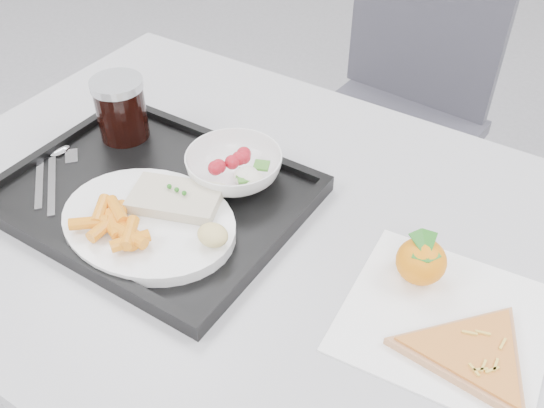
{
  "coord_description": "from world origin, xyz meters",
  "views": [
    {
      "loc": [
        0.35,
        -0.25,
        1.37
      ],
      "look_at": [
        -0.02,
        0.33,
        0.77
      ],
      "focal_mm": 40.0,
      "sensor_mm": 36.0,
      "label": 1
    }
  ],
  "objects_px": {
    "table": "(274,261)",
    "dinner_plate": "(149,223)",
    "chair": "(401,94)",
    "tray": "(153,196)",
    "tangerine": "(421,261)",
    "salad_bowl": "(234,167)",
    "cola_glass": "(121,108)",
    "pizza_slice": "(472,354)"
  },
  "relations": [
    {
      "from": "dinner_plate",
      "to": "cola_glass",
      "type": "height_order",
      "value": "cola_glass"
    },
    {
      "from": "cola_glass",
      "to": "dinner_plate",
      "type": "bearing_deg",
      "value": -39.06
    },
    {
      "from": "tangerine",
      "to": "dinner_plate",
      "type": "bearing_deg",
      "value": -160.29
    },
    {
      "from": "tangerine",
      "to": "pizza_slice",
      "type": "distance_m",
      "value": 0.14
    },
    {
      "from": "tangerine",
      "to": "tray",
      "type": "bearing_deg",
      "value": -170.45
    },
    {
      "from": "tray",
      "to": "cola_glass",
      "type": "relative_size",
      "value": 4.17
    },
    {
      "from": "salad_bowl",
      "to": "pizza_slice",
      "type": "xyz_separation_m",
      "value": [
        0.43,
        -0.11,
        -0.03
      ]
    },
    {
      "from": "dinner_plate",
      "to": "salad_bowl",
      "type": "bearing_deg",
      "value": 75.91
    },
    {
      "from": "pizza_slice",
      "to": "dinner_plate",
      "type": "bearing_deg",
      "value": -174.52
    },
    {
      "from": "tray",
      "to": "salad_bowl",
      "type": "distance_m",
      "value": 0.13
    },
    {
      "from": "tray",
      "to": "pizza_slice",
      "type": "distance_m",
      "value": 0.52
    },
    {
      "from": "table",
      "to": "tray",
      "type": "height_order",
      "value": "tray"
    },
    {
      "from": "salad_bowl",
      "to": "tangerine",
      "type": "xyz_separation_m",
      "value": [
        0.32,
        -0.03,
        -0.0
      ]
    },
    {
      "from": "cola_glass",
      "to": "tangerine",
      "type": "xyz_separation_m",
      "value": [
        0.56,
        -0.03,
        -0.04
      ]
    },
    {
      "from": "chair",
      "to": "pizza_slice",
      "type": "xyz_separation_m",
      "value": [
        0.44,
        -0.86,
        0.22
      ]
    },
    {
      "from": "table",
      "to": "dinner_plate",
      "type": "distance_m",
      "value": 0.2
    },
    {
      "from": "chair",
      "to": "tray",
      "type": "xyz_separation_m",
      "value": [
        -0.08,
        -0.85,
        0.22
      ]
    },
    {
      "from": "tray",
      "to": "tangerine",
      "type": "distance_m",
      "value": 0.42
    },
    {
      "from": "tangerine",
      "to": "salad_bowl",
      "type": "bearing_deg",
      "value": 175.04
    },
    {
      "from": "chair",
      "to": "tangerine",
      "type": "xyz_separation_m",
      "value": [
        0.33,
        -0.78,
        0.25
      ]
    },
    {
      "from": "chair",
      "to": "dinner_plate",
      "type": "xyz_separation_m",
      "value": [
        -0.03,
        -0.91,
        0.24
      ]
    },
    {
      "from": "salad_bowl",
      "to": "cola_glass",
      "type": "bearing_deg",
      "value": -179.23
    },
    {
      "from": "pizza_slice",
      "to": "tangerine",
      "type": "bearing_deg",
      "value": 140.67
    },
    {
      "from": "cola_glass",
      "to": "salad_bowl",
      "type": "bearing_deg",
      "value": 0.77
    },
    {
      "from": "tray",
      "to": "table",
      "type": "bearing_deg",
      "value": 12.71
    },
    {
      "from": "cola_glass",
      "to": "tangerine",
      "type": "relative_size",
      "value": 1.27
    },
    {
      "from": "dinner_plate",
      "to": "chair",
      "type": "bearing_deg",
      "value": 88.05
    },
    {
      "from": "chair",
      "to": "cola_glass",
      "type": "xyz_separation_m",
      "value": [
        -0.22,
        -0.75,
        0.28
      ]
    },
    {
      "from": "table",
      "to": "chair",
      "type": "xyz_separation_m",
      "value": [
        -0.12,
        0.8,
        -0.15
      ]
    },
    {
      "from": "dinner_plate",
      "to": "salad_bowl",
      "type": "xyz_separation_m",
      "value": [
        0.04,
        0.16,
        0.01
      ]
    },
    {
      "from": "salad_bowl",
      "to": "cola_glass",
      "type": "distance_m",
      "value": 0.23
    },
    {
      "from": "table",
      "to": "dinner_plate",
      "type": "xyz_separation_m",
      "value": [
        -0.15,
        -0.11,
        0.09
      ]
    },
    {
      "from": "chair",
      "to": "dinner_plate",
      "type": "relative_size",
      "value": 3.44
    },
    {
      "from": "pizza_slice",
      "to": "salad_bowl",
      "type": "bearing_deg",
      "value": 165.15
    },
    {
      "from": "tray",
      "to": "tangerine",
      "type": "relative_size",
      "value": 5.29
    },
    {
      "from": "table",
      "to": "tangerine",
      "type": "distance_m",
      "value": 0.24
    },
    {
      "from": "table",
      "to": "chair",
      "type": "distance_m",
      "value": 0.83
    },
    {
      "from": "dinner_plate",
      "to": "tangerine",
      "type": "height_order",
      "value": "tangerine"
    },
    {
      "from": "cola_glass",
      "to": "tangerine",
      "type": "distance_m",
      "value": 0.56
    },
    {
      "from": "table",
      "to": "salad_bowl",
      "type": "bearing_deg",
      "value": 153.63
    },
    {
      "from": "table",
      "to": "cola_glass",
      "type": "relative_size",
      "value": 11.11
    },
    {
      "from": "salad_bowl",
      "to": "tangerine",
      "type": "bearing_deg",
      "value": -4.96
    }
  ]
}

